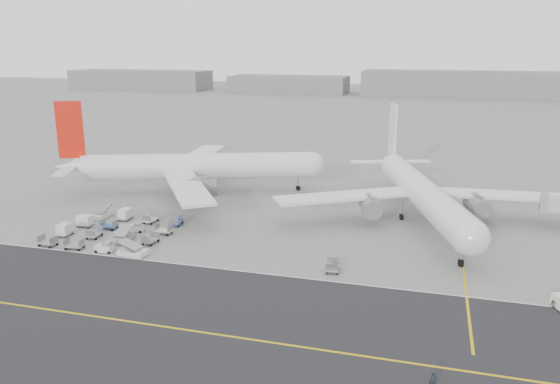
# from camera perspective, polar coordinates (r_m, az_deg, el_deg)

# --- Properties ---
(ground) EXTENTS (700.00, 700.00, 0.00)m
(ground) POSITION_cam_1_polar(r_m,az_deg,el_deg) (74.26, -5.09, -7.41)
(ground) COLOR gray
(ground) RESTS_ON ground
(taxiway) EXTENTS (220.00, 59.00, 0.03)m
(taxiway) POSITION_cam_1_polar(r_m,az_deg,el_deg) (57.56, -6.73, -14.55)
(taxiway) COLOR #262628
(taxiway) RESTS_ON ground
(horizon_buildings) EXTENTS (520.00, 28.00, 28.00)m
(horizon_buildings) POSITION_cam_1_polar(r_m,az_deg,el_deg) (325.31, 16.69, 9.55)
(horizon_buildings) COLOR gray
(horizon_buildings) RESTS_ON ground
(airliner_a) EXTENTS (50.55, 49.65, 18.20)m
(airliner_a) POSITION_cam_1_polar(r_m,az_deg,el_deg) (108.53, -9.19, 2.64)
(airliner_a) COLOR silver
(airliner_a) RESTS_ON ground
(airliner_b) EXTENTS (47.11, 48.05, 17.11)m
(airliner_b) POSITION_cam_1_polar(r_m,az_deg,el_deg) (93.01, 14.49, 0.05)
(airliner_b) COLOR silver
(airliner_b) RESTS_ON ground
(gse_cluster) EXTENTS (22.23, 21.44, 1.98)m
(gse_cluster) POSITION_cam_1_polar(r_m,az_deg,el_deg) (88.17, -16.71, -4.31)
(gse_cluster) COLOR gray
(gse_cluster) RESTS_ON ground
(stray_dolly) EXTENTS (1.83, 2.69, 1.56)m
(stray_dolly) POSITION_cam_1_polar(r_m,az_deg,el_deg) (71.72, 5.50, -8.27)
(stray_dolly) COLOR silver
(stray_dolly) RESTS_ON ground
(ground_crew_a) EXTENTS (0.71, 0.47, 1.92)m
(ground_crew_a) POSITION_cam_1_polar(r_m,az_deg,el_deg) (50.33, 15.70, -18.57)
(ground_crew_a) COLOR black
(ground_crew_a) RESTS_ON ground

